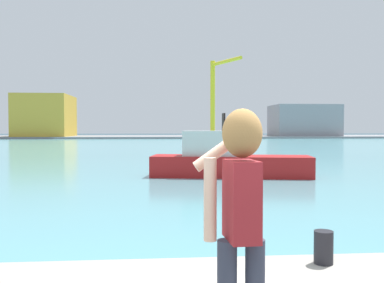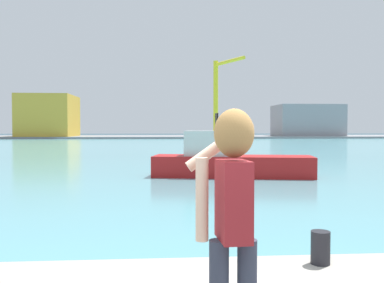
# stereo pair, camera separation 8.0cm
# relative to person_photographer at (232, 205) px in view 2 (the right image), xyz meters

# --- Properties ---
(ground_plane) EXTENTS (220.00, 220.00, 0.00)m
(ground_plane) POSITION_rel_person_photographer_xyz_m (0.20, 50.22, -1.75)
(ground_plane) COLOR #334751
(harbor_water) EXTENTS (140.00, 100.00, 0.02)m
(harbor_water) POSITION_rel_person_photographer_xyz_m (0.20, 52.22, -1.74)
(harbor_water) COLOR #599EA8
(harbor_water) RESTS_ON ground_plane
(far_shore_dock) EXTENTS (140.00, 20.00, 0.43)m
(far_shore_dock) POSITION_rel_person_photographer_xyz_m (0.20, 92.22, -1.54)
(far_shore_dock) COLOR gray
(far_shore_dock) RESTS_ON ground_plane
(person_photographer) EXTENTS (0.53, 0.55, 1.74)m
(person_photographer) POSITION_rel_person_photographer_xyz_m (0.00, 0.00, 0.00)
(person_photographer) COLOR #2D3342
(person_photographer) RESTS_ON quay_promenade
(harbor_bollard) EXTENTS (0.22, 0.22, 0.39)m
(harbor_bollard) POSITION_rel_person_photographer_xyz_m (1.38, 1.87, -0.87)
(harbor_bollard) COLOR black
(harbor_bollard) RESTS_ON quay_promenade
(boat_moored) EXTENTS (7.57, 3.21, 2.13)m
(boat_moored) POSITION_rel_person_photographer_xyz_m (2.61, 16.29, -0.99)
(boat_moored) COLOR #B21919
(boat_moored) RESTS_ON harbor_water
(warehouse_left) EXTENTS (10.94, 13.40, 8.90)m
(warehouse_left) POSITION_rel_person_photographer_xyz_m (-24.94, 90.06, 3.13)
(warehouse_left) COLOR gold
(warehouse_left) RESTS_ON far_shore_dock
(warehouse_right) EXTENTS (14.34, 10.14, 6.99)m
(warehouse_right) POSITION_rel_person_photographer_xyz_m (32.66, 89.69, 2.17)
(warehouse_right) COLOR gray
(warehouse_right) RESTS_ON far_shore_dock
(port_crane) EXTENTS (4.97, 9.98, 15.95)m
(port_crane) POSITION_rel_person_photographer_xyz_m (11.54, 83.54, 8.37)
(port_crane) COLOR yellow
(port_crane) RESTS_ON far_shore_dock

